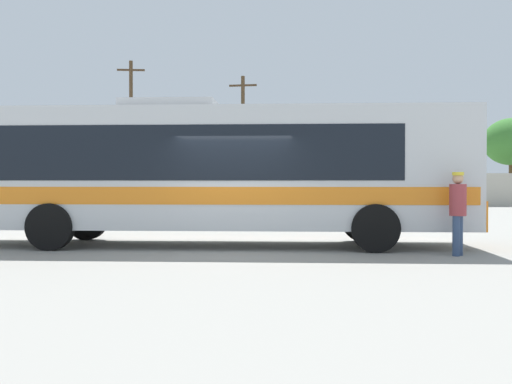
% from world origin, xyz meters
% --- Properties ---
extents(ground_plane, '(300.00, 300.00, 0.00)m').
position_xyz_m(ground_plane, '(0.00, 10.00, 0.00)').
color(ground_plane, gray).
extents(perimeter_wall, '(80.00, 0.30, 2.01)m').
position_xyz_m(perimeter_wall, '(0.00, 23.71, 1.01)').
color(perimeter_wall, '#B2AD9E').
rests_on(perimeter_wall, ground_plane).
extents(coach_bus_silver_orange, '(12.32, 3.34, 3.43)m').
position_xyz_m(coach_bus_silver_orange, '(-0.76, 1.07, 1.83)').
color(coach_bus_silver_orange, silver).
rests_on(coach_bus_silver_orange, ground_plane).
extents(attendant_by_bus_door, '(0.48, 0.48, 1.71)m').
position_xyz_m(attendant_by_bus_door, '(4.61, -0.99, 0.97)').
color(attendant_by_bus_door, '#33476B').
rests_on(attendant_by_bus_door, ground_plane).
extents(parked_car_leftmost_black, '(4.68, 2.29, 1.41)m').
position_xyz_m(parked_car_leftmost_black, '(-11.09, 18.76, 0.76)').
color(parked_car_leftmost_black, black).
rests_on(parked_car_leftmost_black, ground_plane).
extents(parked_car_second_red, '(4.57, 2.15, 1.53)m').
position_xyz_m(parked_car_second_red, '(-5.00, 19.75, 0.81)').
color(parked_car_second_red, red).
rests_on(parked_car_second_red, ground_plane).
extents(utility_pole_near, '(1.79, 0.44, 8.32)m').
position_xyz_m(utility_pole_near, '(-0.14, 26.24, 4.34)').
color(utility_pole_near, '#4C3823').
rests_on(utility_pole_near, ground_plane).
extents(utility_pole_far, '(1.80, 0.26, 9.43)m').
position_xyz_m(utility_pole_far, '(-7.50, 26.95, 4.90)').
color(utility_pole_far, '#4C3823').
rests_on(utility_pole_far, ground_plane).
extents(roadside_tree_left, '(4.47, 4.47, 5.69)m').
position_xyz_m(roadside_tree_left, '(-11.78, 29.44, 3.78)').
color(roadside_tree_left, brown).
rests_on(roadside_tree_left, ground_plane).
extents(roadside_tree_midleft, '(3.88, 3.88, 5.97)m').
position_xyz_m(roadside_tree_midleft, '(-2.72, 26.25, 4.31)').
color(roadside_tree_midleft, brown).
rests_on(roadside_tree_midleft, ground_plane).
extents(roadside_tree_midright, '(3.48, 3.48, 6.35)m').
position_xyz_m(roadside_tree_midright, '(2.52, 27.75, 4.84)').
color(roadside_tree_midright, brown).
rests_on(roadside_tree_midright, ground_plane).
extents(roadside_tree_right, '(3.64, 3.64, 5.67)m').
position_xyz_m(roadside_tree_right, '(17.49, 26.65, 4.11)').
color(roadside_tree_right, brown).
rests_on(roadside_tree_right, ground_plane).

